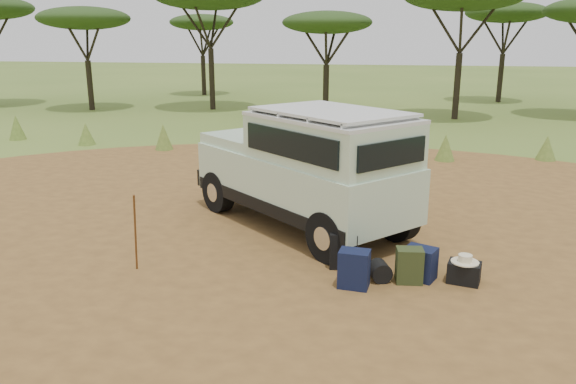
% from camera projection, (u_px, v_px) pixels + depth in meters
% --- Properties ---
extents(ground, '(140.00, 140.00, 0.00)m').
position_uv_depth(ground, '(293.00, 255.00, 9.59)').
color(ground, '#527128').
rests_on(ground, ground).
extents(dirt_clearing, '(23.00, 23.00, 0.01)m').
position_uv_depth(dirt_clearing, '(293.00, 255.00, 9.59)').
color(dirt_clearing, olive).
rests_on(dirt_clearing, ground).
extents(grass_fringe, '(36.60, 1.60, 0.90)m').
position_uv_depth(grass_fringe, '(350.00, 142.00, 17.64)').
color(grass_fringe, '#527128').
rests_on(grass_fringe, ground).
extents(acacia_treeline, '(46.70, 13.20, 6.26)m').
position_uv_depth(acacia_treeline, '(389.00, 10.00, 26.84)').
color(acacia_treeline, black).
rests_on(acacia_treeline, ground).
extents(safari_vehicle, '(4.88, 4.57, 2.36)m').
position_uv_depth(safari_vehicle, '(306.00, 170.00, 10.73)').
color(safari_vehicle, beige).
rests_on(safari_vehicle, ground).
extents(walking_staff, '(0.19, 0.24, 1.30)m').
position_uv_depth(walking_staff, '(135.00, 233.00, 8.73)').
color(walking_staff, brown).
rests_on(walking_staff, ground).
extents(backpack_black, '(0.48, 0.38, 0.60)m').
position_uv_depth(backpack_black, '(343.00, 250.00, 9.02)').
color(backpack_black, black).
rests_on(backpack_black, ground).
extents(backpack_navy, '(0.47, 0.35, 0.58)m').
position_uv_depth(backpack_navy, '(354.00, 269.00, 8.28)').
color(backpack_navy, '#12153A').
rests_on(backpack_navy, ground).
extents(backpack_olive, '(0.43, 0.33, 0.55)m').
position_uv_depth(backpack_olive, '(409.00, 266.00, 8.45)').
color(backpack_olive, '#343D1C').
rests_on(backpack_olive, ground).
extents(duffel_navy, '(0.55, 0.49, 0.51)m').
position_uv_depth(duffel_navy, '(420.00, 263.00, 8.58)').
color(duffel_navy, '#12153A').
rests_on(duffel_navy, ground).
extents(hard_case, '(0.53, 0.43, 0.33)m').
position_uv_depth(hard_case, '(464.00, 273.00, 8.47)').
color(hard_case, black).
rests_on(hard_case, ground).
extents(stuff_sack, '(0.40, 0.40, 0.31)m').
position_uv_depth(stuff_sack, '(380.00, 271.00, 8.55)').
color(stuff_sack, black).
rests_on(stuff_sack, ground).
extents(safari_hat, '(0.41, 0.41, 0.12)m').
position_uv_depth(safari_hat, '(465.00, 260.00, 8.41)').
color(safari_hat, beige).
rests_on(safari_hat, hard_case).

